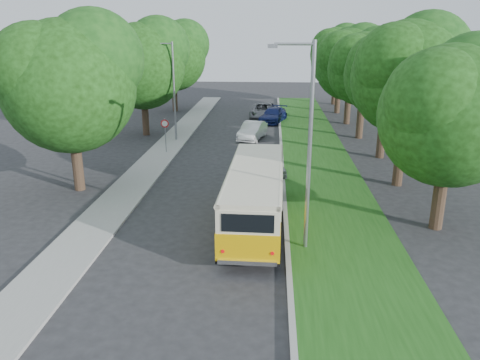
# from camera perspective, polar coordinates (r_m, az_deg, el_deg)

# --- Properties ---
(ground) EXTENTS (120.00, 120.00, 0.00)m
(ground) POSITION_cam_1_polar(r_m,az_deg,el_deg) (21.38, -4.12, -5.10)
(ground) COLOR #252528
(ground) RESTS_ON ground
(curb) EXTENTS (0.20, 70.00, 0.15)m
(curb) POSITION_cam_1_polar(r_m,az_deg,el_deg) (25.85, 5.34, -0.84)
(curb) COLOR gray
(curb) RESTS_ON ground
(grass_verge) EXTENTS (4.50, 70.00, 0.13)m
(grass_verge) POSITION_cam_1_polar(r_m,az_deg,el_deg) (26.02, 10.52, -0.96)
(grass_verge) COLOR #1B4B14
(grass_verge) RESTS_ON ground
(sidewalk) EXTENTS (2.20, 70.00, 0.12)m
(sidewalk) POSITION_cam_1_polar(r_m,az_deg,el_deg) (26.96, -12.81, -0.46)
(sidewalk) COLOR gray
(sidewalk) RESTS_ON ground
(treeline) EXTENTS (24.27, 41.91, 9.46)m
(treeline) POSITION_cam_1_polar(r_m,az_deg,el_deg) (37.56, 4.48, 14.14)
(treeline) COLOR #332319
(treeline) RESTS_ON ground
(lamppost_near) EXTENTS (1.71, 0.16, 8.00)m
(lamppost_near) POSITION_cam_1_polar(r_m,az_deg,el_deg) (17.49, 8.22, 4.60)
(lamppost_near) COLOR gray
(lamppost_near) RESTS_ON ground
(lamppost_far) EXTENTS (1.71, 0.16, 7.50)m
(lamppost_far) POSITION_cam_1_polar(r_m,az_deg,el_deg) (36.53, -8.21, 11.06)
(lamppost_far) COLOR gray
(lamppost_far) RESTS_ON ground
(warning_sign) EXTENTS (0.56, 0.10, 2.50)m
(warning_sign) POSITION_cam_1_polar(r_m,az_deg,el_deg) (32.99, -9.12, 6.06)
(warning_sign) COLOR gray
(warning_sign) RESTS_ON ground
(vintage_bus) EXTENTS (2.56, 9.23, 2.73)m
(vintage_bus) POSITION_cam_1_polar(r_m,az_deg,el_deg) (20.41, 1.87, -2.10)
(vintage_bus) COLOR #E5AC07
(vintage_bus) RESTS_ON ground
(car_silver) EXTENTS (2.27, 3.84, 1.22)m
(car_silver) POSITION_cam_1_polar(r_m,az_deg,el_deg) (28.24, 3.63, 1.97)
(car_silver) COLOR #B4B4B9
(car_silver) RESTS_ON ground
(car_white) EXTENTS (2.37, 4.41, 1.38)m
(car_white) POSITION_cam_1_polar(r_m,az_deg,el_deg) (37.25, 1.53, 6.02)
(car_white) COLOR silver
(car_white) RESTS_ON ground
(car_blue) EXTENTS (3.01, 4.93, 1.34)m
(car_blue) POSITION_cam_1_polar(r_m,az_deg,el_deg) (44.51, 4.08, 7.90)
(car_blue) COLOR navy
(car_blue) RESTS_ON ground
(car_grey) EXTENTS (2.82, 5.64, 1.53)m
(car_grey) POSITION_cam_1_polar(r_m,az_deg,el_deg) (46.04, 2.96, 8.38)
(car_grey) COLOR slate
(car_grey) RESTS_ON ground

